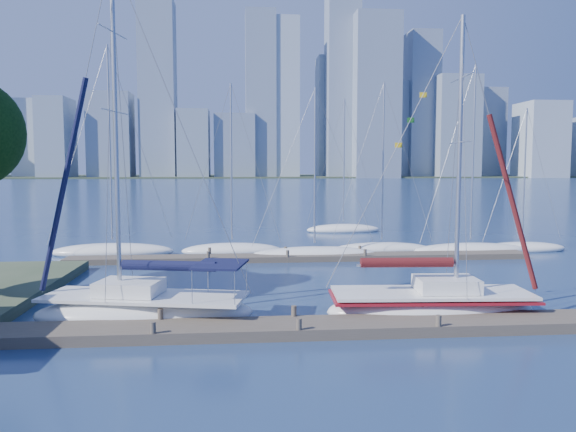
{
  "coord_description": "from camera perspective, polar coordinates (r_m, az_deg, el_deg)",
  "views": [
    {
      "loc": [
        -2.04,
        -19.9,
        6.06
      ],
      "look_at": [
        0.05,
        4.0,
        3.95
      ],
      "focal_mm": 35.0,
      "sensor_mm": 36.0,
      "label": 1
    }
  ],
  "objects": [
    {
      "name": "skyline",
      "position": [
        312.85,
        -0.51,
        10.53
      ],
      "size": [
        502.58,
        51.31,
        112.67
      ],
      "color": "#7E8CA2",
      "rests_on": "ground"
    },
    {
      "name": "bg_boat_7",
      "position": [
        52.62,
        5.65,
        -1.33
      ],
      "size": [
        6.99,
        2.59,
        12.58
      ],
      "rotation": [
        0.0,
        0.0,
        0.06
      ],
      "color": "white",
      "rests_on": "ground"
    },
    {
      "name": "far_shore",
      "position": [
        339.97,
        -4.66,
        3.99
      ],
      "size": [
        800.0,
        100.0,
        1.5
      ],
      "primitive_type": "cube",
      "color": "#38472D",
      "rests_on": "ground"
    },
    {
      "name": "near_dock",
      "position": [
        20.85,
        0.85,
        -11.31
      ],
      "size": [
        26.0,
        2.0,
        0.4
      ],
      "primitive_type": "cube",
      "color": "#4D4439",
      "rests_on": "ground"
    },
    {
      "name": "ground",
      "position": [
        20.91,
        0.85,
        -11.83
      ],
      "size": [
        700.0,
        700.0,
        0.0
      ],
      "primitive_type": "plane",
      "color": "navy",
      "rests_on": "ground"
    },
    {
      "name": "bg_boat_3",
      "position": [
        40.7,
        9.5,
        -3.27
      ],
      "size": [
        7.29,
        3.13,
        12.26
      ],
      "rotation": [
        0.0,
        0.0,
        -0.16
      ],
      "color": "white",
      "rests_on": "ground"
    },
    {
      "name": "bg_boat_4",
      "position": [
        41.44,
        18.04,
        -3.27
      ],
      "size": [
        8.42,
        4.0,
        13.4
      ],
      "rotation": [
        0.0,
        0.0,
        0.23
      ],
      "color": "white",
      "rests_on": "ground"
    },
    {
      "name": "bg_boat_2",
      "position": [
        37.57,
        2.71,
        -3.89
      ],
      "size": [
        8.84,
        3.86,
        11.56
      ],
      "rotation": [
        0.0,
        0.0,
        0.2
      ],
      "color": "white",
      "rests_on": "ground"
    },
    {
      "name": "far_dock",
      "position": [
        36.61,
        1.42,
        -4.22
      ],
      "size": [
        30.0,
        1.8,
        0.36
      ],
      "primitive_type": "cube",
      "color": "#4D4439",
      "rests_on": "ground"
    },
    {
      "name": "sailboat_navy",
      "position": [
        23.03,
        -14.41,
        -7.44
      ],
      "size": [
        8.98,
        4.52,
        14.67
      ],
      "rotation": [
        0.0,
        0.0,
        -0.21
      ],
      "color": "white",
      "rests_on": "ground"
    },
    {
      "name": "bg_boat_1",
      "position": [
        39.53,
        -5.7,
        -3.45
      ],
      "size": [
        7.36,
        4.21,
        12.1
      ],
      "rotation": [
        0.0,
        0.0,
        -0.3
      ],
      "color": "white",
      "rests_on": "ground"
    },
    {
      "name": "bg_boat_5",
      "position": [
        43.9,
        22.67,
        -3.01
      ],
      "size": [
        6.72,
        2.96,
        10.49
      ],
      "rotation": [
        0.0,
        0.0,
        0.16
      ],
      "color": "white",
      "rests_on": "ground"
    },
    {
      "name": "sailboat_maroon",
      "position": [
        23.74,
        14.4,
        -7.57
      ],
      "size": [
        8.72,
        3.3,
        12.57
      ],
      "rotation": [
        0.0,
        0.0,
        -0.06
      ],
      "color": "white",
      "rests_on": "ground"
    },
    {
      "name": "bg_boat_0",
      "position": [
        40.57,
        -17.37,
        -3.39
      ],
      "size": [
        8.6,
        5.42,
        14.59
      ],
      "rotation": [
        0.0,
        0.0,
        0.4
      ],
      "color": "white",
      "rests_on": "ground"
    }
  ]
}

